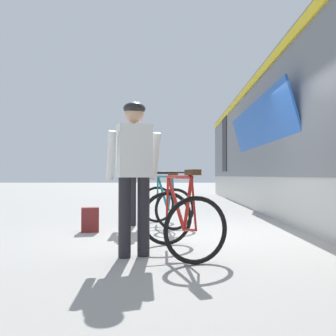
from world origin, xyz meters
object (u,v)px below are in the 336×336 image
Objects in this scene: bicycle_far_red at (180,220)px; backpack_on_platform at (90,220)px; bicycle_near_teal at (165,204)px; cyclist_near_in_dark at (138,169)px; cyclist_far_in_white at (134,164)px.

bicycle_far_red reaches higher than backpack_on_platform.
bicycle_near_teal is 2.20m from bicycle_far_red.
bicycle_near_teal is at bearing 95.83° from bicycle_far_red.
cyclist_near_in_dark reaches higher than bicycle_near_teal.
bicycle_near_teal is at bearing -8.64° from cyclist_near_in_dark.
cyclist_far_in_white is 1.42× the size of bicycle_far_red.
backpack_on_platform is at bearing -133.87° from cyclist_near_in_dark.
cyclist_far_in_white is 0.85m from bicycle_far_red.
cyclist_near_in_dark is 1.00× the size of cyclist_far_in_white.
bicycle_far_red is at bearing 15.64° from cyclist_far_in_white.
bicycle_near_teal is at bearing 13.65° from backpack_on_platform.
backpack_on_platform is (-0.71, -0.74, -0.85)m from cyclist_near_in_dark.
cyclist_far_in_white is at bearing -97.38° from bicycle_near_teal.
bicycle_far_red is (0.53, 0.15, -0.65)m from cyclist_far_in_white.
bicycle_near_teal is 3.12× the size of backpack_on_platform.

